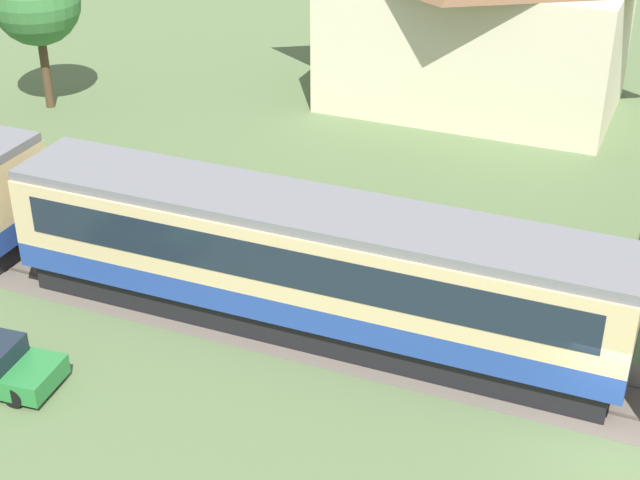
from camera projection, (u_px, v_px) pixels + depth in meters
The scene contains 5 objects.
ground_plane at pixel (608, 439), 25.02m from camera, with size 600.00×600.00×0.00m, color #566B42.
passenger_train at pixel (318, 263), 28.28m from camera, with size 57.57×3.08×4.12m.
railway_track at pixel (334, 332), 29.22m from camera, with size 127.86×3.60×0.04m.
station_house_brown_roof at pixel (477, 14), 43.66m from camera, with size 13.85×8.54×8.16m.
yard_tree_0 at pixel (36, 2), 42.88m from camera, with size 3.90×3.90×6.87m.
Camera 1 is at (0.62, -20.73, 16.61)m, focal length 55.00 mm.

